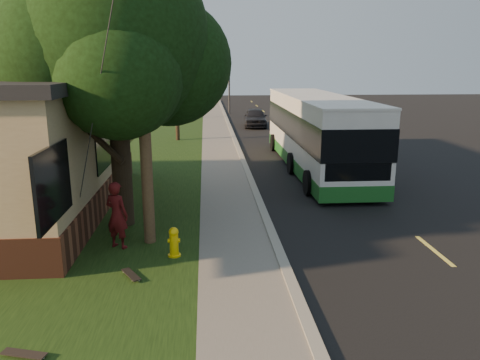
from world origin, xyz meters
name	(u,v)px	position (x,y,z in m)	size (l,w,h in m)	color
ground	(279,255)	(0.00, 0.00, 0.00)	(120.00, 120.00, 0.00)	black
road	(331,167)	(4.00, 10.00, 0.01)	(8.00, 80.00, 0.01)	black
curb	(245,167)	(0.00, 10.00, 0.06)	(0.25, 80.00, 0.12)	gray
sidewalk	(224,168)	(-1.00, 10.00, 0.04)	(2.00, 80.00, 0.08)	slate
grass_verge	(146,169)	(-4.50, 10.00, 0.04)	(5.00, 80.00, 0.07)	black
fire_hydrant	(174,242)	(-2.60, 0.00, 0.43)	(0.32, 0.32, 0.74)	yellow
utility_pole	(141,65)	(-3.31, 0.99, 4.63)	(2.86, 3.21, 9.07)	#473321
leafy_tree	(116,44)	(-4.17, 2.65, 5.17)	(6.30, 6.00, 7.80)	black
bare_tree_near	(177,106)	(-3.50, 18.00, 2.15)	(1.38, 1.21, 4.31)	black
bare_tree_far	(191,95)	(-3.00, 30.00, 2.00)	(1.38, 1.21, 4.03)	black
traffic_signal	(229,80)	(0.50, 34.00, 3.16)	(0.18, 0.22, 5.50)	#2D2D30
transit_bus	(316,130)	(3.16, 9.77, 1.75)	(2.79, 12.10, 3.27)	silver
skateboarder	(117,215)	(-4.05, 0.67, 0.94)	(0.63, 0.42, 1.74)	#4A0E10
skateboard_main	(131,275)	(-3.48, -1.10, 0.12)	(0.53, 0.73, 0.07)	black
skateboard_spare	(24,354)	(-4.76, -3.92, 0.12)	(0.78, 0.39, 0.07)	black
dumpster	(57,160)	(-8.06, 9.10, 0.68)	(1.73, 1.55, 1.27)	black
distant_car	(255,117)	(1.98, 24.41, 0.70)	(1.65, 4.09, 1.39)	black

